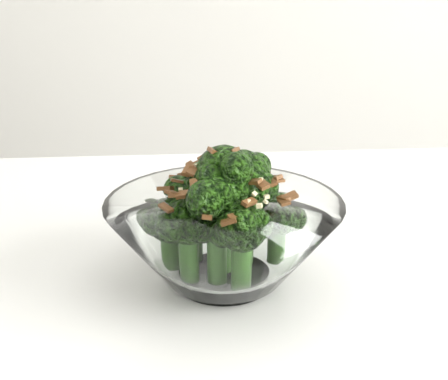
# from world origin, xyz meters

# --- Properties ---
(table) EXTENTS (1.40, 1.15, 0.75)m
(table) POSITION_xyz_m (-0.03, 0.04, 0.68)
(table) COLOR white
(table) RESTS_ON ground
(broccoli_dish) EXTENTS (0.20, 0.20, 0.12)m
(broccoli_dish) POSITION_xyz_m (-0.03, 0.07, 0.80)
(broccoli_dish) COLOR white
(broccoli_dish) RESTS_ON table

